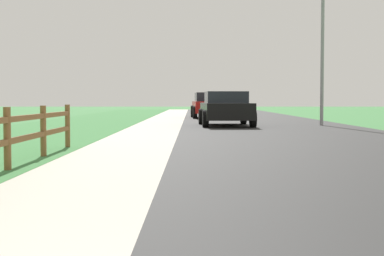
# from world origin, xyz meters

# --- Properties ---
(ground_plane) EXTENTS (120.00, 120.00, 0.00)m
(ground_plane) POSITION_xyz_m (0.00, 25.00, 0.00)
(ground_plane) COLOR #3A793D
(road_asphalt) EXTENTS (7.00, 66.00, 0.01)m
(road_asphalt) POSITION_xyz_m (3.50, 27.00, 0.00)
(road_asphalt) COLOR #2A2A2A
(road_asphalt) RESTS_ON ground
(curb_concrete) EXTENTS (6.00, 66.00, 0.01)m
(curb_concrete) POSITION_xyz_m (-3.00, 27.00, 0.00)
(curb_concrete) COLOR #B9B0A0
(curb_concrete) RESTS_ON ground
(grass_verge) EXTENTS (5.00, 66.00, 0.00)m
(grass_verge) POSITION_xyz_m (-4.50, 27.00, 0.01)
(grass_verge) COLOR #3A793D
(grass_verge) RESTS_ON ground
(parked_suv_black) EXTENTS (2.17, 4.65, 1.38)m
(parked_suv_black) POSITION_xyz_m (1.78, 22.06, 0.71)
(parked_suv_black) COLOR black
(parked_suv_black) RESTS_ON ground
(parked_car_red) EXTENTS (2.32, 4.49, 1.46)m
(parked_car_red) POSITION_xyz_m (1.49, 32.08, 0.75)
(parked_car_red) COLOR maroon
(parked_car_red) RESTS_ON ground
(street_lamp) EXTENTS (1.17, 0.20, 5.93)m
(street_lamp) POSITION_xyz_m (5.84, 22.33, 3.56)
(street_lamp) COLOR gray
(street_lamp) RESTS_ON ground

